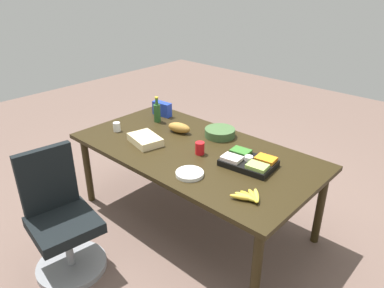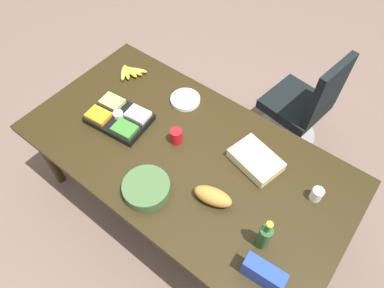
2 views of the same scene
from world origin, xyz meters
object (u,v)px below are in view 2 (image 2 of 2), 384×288
chip_bag_blue (263,274)px  red_solo_cup (176,136)px  paper_plate_stack (185,100)px  paper_cup (317,194)px  banana_bunch (130,72)px  wine_bottle (264,236)px  veggie_tray (119,118)px  salad_bowl (146,188)px  sheet_cake (256,160)px  conference_table (185,158)px  office_chair (299,111)px  bread_loaf (213,196)px

chip_bag_blue → red_solo_cup: bearing=155.5°
paper_plate_stack → paper_cup: bearing=-7.4°
banana_bunch → wine_bottle: 1.64m
banana_bunch → chip_bag_blue: size_ratio=0.98×
veggie_tray → paper_plate_stack: veggie_tray is taller
banana_bunch → wine_bottle: size_ratio=0.80×
wine_bottle → salad_bowl: bearing=-168.5°
sheet_cake → chip_bag_blue: 0.72m
paper_cup → wine_bottle: 0.46m
wine_bottle → chip_bag_blue: bearing=-59.1°
veggie_tray → sheet_cake: bearing=16.8°
conference_table → banana_bunch: banana_bunch is taller
paper_plate_stack → wine_bottle: bearing=-30.2°
red_solo_cup → wine_bottle: 0.87m
wine_bottle → red_solo_cup: bearing=162.5°
sheet_cake → wine_bottle: size_ratio=1.18×
paper_plate_stack → salad_bowl: (0.28, -0.74, 0.02)m
salad_bowl → red_solo_cup: bearing=103.6°
office_chair → bread_loaf: office_chair is taller
conference_table → wine_bottle: size_ratio=8.20×
conference_table → paper_cup: size_ratio=24.79×
chip_bag_blue → banana_bunch: bearing=156.5°
sheet_cake → wine_bottle: (0.31, -0.44, 0.07)m
wine_bottle → office_chair: bearing=105.0°
paper_cup → sheet_cake: paper_cup is taller
salad_bowl → paper_plate_stack: bearing=111.0°
banana_bunch → chip_bag_blue: 1.78m
conference_table → paper_plate_stack: size_ratio=10.14×
veggie_tray → paper_plate_stack: 0.51m
bread_loaf → veggie_tray: size_ratio=0.53×
veggie_tray → paper_cup: bearing=12.1°
paper_cup → sheet_cake: size_ratio=0.28×
conference_table → paper_cup: paper_cup is taller
paper_plate_stack → salad_bowl: size_ratio=0.76×
conference_table → veggie_tray: bearing=-172.3°
banana_bunch → salad_bowl: size_ratio=0.74×
bread_loaf → banana_bunch: size_ratio=1.11×
paper_plate_stack → chip_bag_blue: 1.34m
red_solo_cup → sheet_cake: size_ratio=0.34×
red_solo_cup → sheet_cake: (0.52, 0.18, -0.02)m
conference_table → office_chair: size_ratio=2.20×
red_solo_cup → paper_cup: red_solo_cup is taller
banana_bunch → paper_plate_stack: size_ratio=0.98×
paper_cup → sheet_cake: 0.42m
sheet_cake → paper_cup: bearing=0.9°
red_solo_cup → conference_table: bearing=-20.1°
red_solo_cup → salad_bowl: (0.10, -0.41, -0.02)m
wine_bottle → paper_cup: bearing=76.0°
paper_cup → sheet_cake: (-0.42, -0.01, -0.01)m
red_solo_cup → salad_bowl: 0.42m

